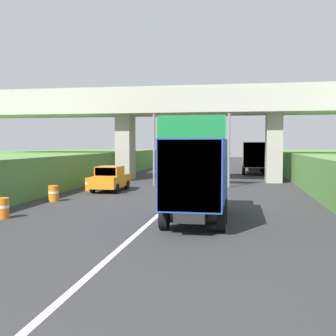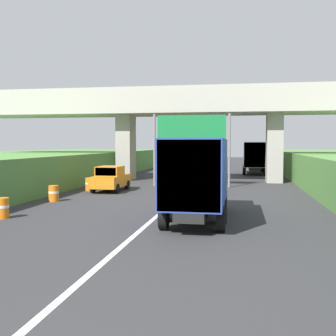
{
  "view_description": "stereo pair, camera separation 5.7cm",
  "coord_description": "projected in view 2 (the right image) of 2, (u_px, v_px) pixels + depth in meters",
  "views": [
    {
      "loc": [
        3.61,
        -2.49,
        3.23
      ],
      "look_at": [
        0.0,
        18.35,
        2.0
      ],
      "focal_mm": 44.03,
      "sensor_mm": 36.0,
      "label": 1
    },
    {
      "loc": [
        3.67,
        -2.48,
        3.23
      ],
      "look_at": [
        0.0,
        18.35,
        2.0
      ],
      "focal_mm": 44.03,
      "sensor_mm": 36.0,
      "label": 2
    }
  ],
  "objects": [
    {
      "name": "overhead_highway_sign",
      "position": [
        191.0,
        133.0,
        31.05
      ],
      "size": [
        5.88,
        0.18,
        5.51
      ],
      "color": "slate",
      "rests_on": "ground"
    },
    {
      "name": "construction_barrel_1",
      "position": [
        2.0,
        208.0,
        17.87
      ],
      "size": [
        0.57,
        0.57,
        0.9
      ],
      "color": "orange",
      "rests_on": "ground"
    },
    {
      "name": "truck_green",
      "position": [
        254.0,
        156.0,
        44.77
      ],
      "size": [
        2.44,
        7.3,
        3.44
      ],
      "color": "black",
      "rests_on": "ground"
    },
    {
      "name": "car_orange",
      "position": [
        111.0,
        179.0,
        28.3
      ],
      "size": [
        1.86,
        4.1,
        1.72
      ],
      "color": "orange",
      "rests_on": "ground"
    },
    {
      "name": "construction_barrel_3",
      "position": [
        89.0,
        184.0,
        28.45
      ],
      "size": [
        0.57,
        0.57,
        0.9
      ],
      "color": "orange",
      "rests_on": "ground"
    },
    {
      "name": "truck_blue",
      "position": [
        198.0,
        175.0,
        17.47
      ],
      "size": [
        2.44,
        7.3,
        3.44
      ],
      "color": "black",
      "rests_on": "ground"
    },
    {
      "name": "construction_barrel_4",
      "position": [
        114.0,
        178.0,
        33.71
      ],
      "size": [
        0.57,
        0.57,
        0.9
      ],
      "color": "orange",
      "rests_on": "ground"
    },
    {
      "name": "car_yellow",
      "position": [
        178.0,
        171.0,
        35.83
      ],
      "size": [
        1.86,
        4.1,
        1.72
      ],
      "color": "gold",
      "rests_on": "ground"
    },
    {
      "name": "lane_centre_stripe",
      "position": [
        188.0,
        189.0,
        29.5
      ],
      "size": [
        0.2,
        93.38,
        0.01
      ],
      "primitive_type": "cube",
      "color": "white",
      "rests_on": "ground"
    },
    {
      "name": "overpass_bridge",
      "position": [
        198.0,
        111.0,
        35.7
      ],
      "size": [
        40.0,
        4.8,
        8.01
      ],
      "color": "#ADA89E",
      "rests_on": "ground"
    },
    {
      "name": "construction_barrel_2",
      "position": [
        54.0,
        193.0,
        23.18
      ],
      "size": [
        0.57,
        0.57,
        0.9
      ],
      "color": "orange",
      "rests_on": "ground"
    },
    {
      "name": "construction_barrel_5",
      "position": [
        131.0,
        173.0,
        38.99
      ],
      "size": [
        0.57,
        0.57,
        0.9
      ],
      "color": "orange",
      "rests_on": "ground"
    }
  ]
}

